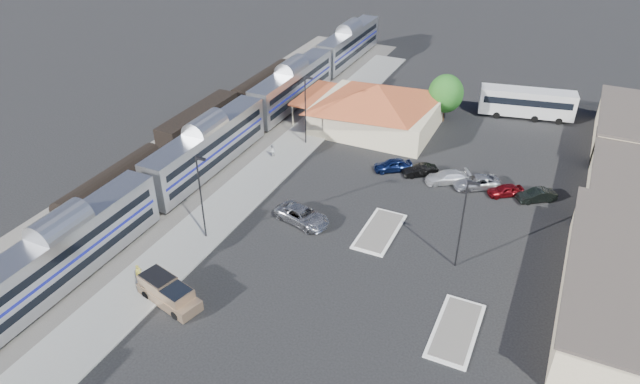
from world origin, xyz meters
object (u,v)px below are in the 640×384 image
at_px(station_depot, 377,107).
at_px(pickup_truck, 169,293).
at_px(suv, 302,216).
at_px(coach_bus, 527,102).

xyz_separation_m(station_depot, pickup_truck, (-3.94, -38.85, -2.15)).
height_order(pickup_truck, suv, pickup_truck).
height_order(pickup_truck, coach_bus, coach_bus).
relative_size(pickup_truck, suv, 1.08).
xyz_separation_m(suv, coach_bus, (16.60, 35.74, 1.50)).
bearing_deg(suv, station_depot, 16.51).
bearing_deg(suv, pickup_truck, 176.47).
bearing_deg(coach_bus, station_depot, 113.51).
relative_size(station_depot, coach_bus, 1.43).
bearing_deg(pickup_truck, coach_bus, -8.88).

